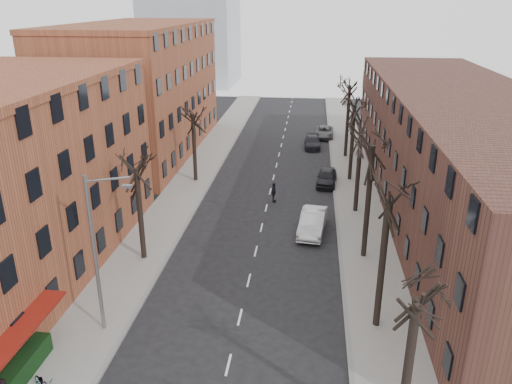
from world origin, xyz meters
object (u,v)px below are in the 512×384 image
(silver_sedan, at_px, (313,222))
(parked_car_near, at_px, (327,177))
(parked_car_mid, at_px, (312,142))
(bicycle, at_px, (45,384))

(silver_sedan, height_order, parked_car_near, silver_sedan)
(silver_sedan, height_order, parked_car_mid, silver_sedan)
(parked_car_near, bearing_deg, silver_sedan, -91.53)
(bicycle, bearing_deg, parked_car_near, 8.96)
(parked_car_near, height_order, parked_car_mid, parked_car_near)
(parked_car_near, bearing_deg, parked_car_mid, 101.90)
(silver_sedan, xyz_separation_m, parked_car_mid, (-0.20, 23.81, -0.20))
(parked_car_near, height_order, bicycle, parked_car_near)
(silver_sedan, xyz_separation_m, bicycle, (-11.96, -18.50, -0.25))
(silver_sedan, distance_m, bicycle, 22.03)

